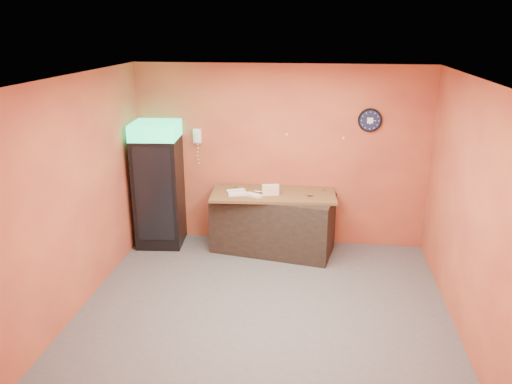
# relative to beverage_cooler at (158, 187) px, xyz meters

# --- Properties ---
(floor) EXTENTS (4.50, 4.50, 0.00)m
(floor) POSITION_rel_beverage_cooler_xyz_m (1.85, -1.61, -0.95)
(floor) COLOR #47474C
(floor) RESTS_ON ground
(back_wall) EXTENTS (4.50, 0.02, 2.80)m
(back_wall) POSITION_rel_beverage_cooler_xyz_m (1.85, 0.39, 0.45)
(back_wall) COLOR #C26336
(back_wall) RESTS_ON floor
(left_wall) EXTENTS (0.02, 4.00, 2.80)m
(left_wall) POSITION_rel_beverage_cooler_xyz_m (-0.40, -1.61, 0.45)
(left_wall) COLOR #C26336
(left_wall) RESTS_ON floor
(right_wall) EXTENTS (0.02, 4.00, 2.80)m
(right_wall) POSITION_rel_beverage_cooler_xyz_m (4.10, -1.61, 0.45)
(right_wall) COLOR #C26336
(right_wall) RESTS_ON floor
(ceiling) EXTENTS (4.50, 4.00, 0.02)m
(ceiling) POSITION_rel_beverage_cooler_xyz_m (1.85, -1.61, 1.85)
(ceiling) COLOR white
(ceiling) RESTS_ON back_wall
(beverage_cooler) EXTENTS (0.74, 0.75, 1.95)m
(beverage_cooler) POSITION_rel_beverage_cooler_xyz_m (0.00, 0.00, 0.00)
(beverage_cooler) COLOR black
(beverage_cooler) RESTS_ON floor
(prep_counter) EXTENTS (1.90, 1.09, 0.90)m
(prep_counter) POSITION_rel_beverage_cooler_xyz_m (1.80, -0.00, -0.51)
(prep_counter) COLOR black
(prep_counter) RESTS_ON floor
(wall_clock) EXTENTS (0.35, 0.06, 0.35)m
(wall_clock) POSITION_rel_beverage_cooler_xyz_m (3.17, 0.36, 1.05)
(wall_clock) COLOR black
(wall_clock) RESTS_ON back_wall
(wall_phone) EXTENTS (0.12, 0.11, 0.22)m
(wall_phone) POSITION_rel_beverage_cooler_xyz_m (0.57, 0.34, 0.74)
(wall_phone) COLOR white
(wall_phone) RESTS_ON back_wall
(butcher_paper) EXTENTS (1.90, 0.95, 0.04)m
(butcher_paper) POSITION_rel_beverage_cooler_xyz_m (1.80, -0.00, -0.04)
(butcher_paper) COLOR brown
(butcher_paper) RESTS_ON prep_counter
(sub_roll_stack) EXTENTS (0.26, 0.15, 0.16)m
(sub_roll_stack) POSITION_rel_beverage_cooler_xyz_m (1.76, -0.11, 0.06)
(sub_roll_stack) COLOR beige
(sub_roll_stack) RESTS_ON butcher_paper
(wrapped_sandwich_left) EXTENTS (0.29, 0.18, 0.04)m
(wrapped_sandwich_left) POSITION_rel_beverage_cooler_xyz_m (1.28, -0.19, 0.00)
(wrapped_sandwich_left) COLOR silver
(wrapped_sandwich_left) RESTS_ON butcher_paper
(wrapped_sandwich_mid) EXTENTS (0.27, 0.21, 0.04)m
(wrapped_sandwich_mid) POSITION_rel_beverage_cooler_xyz_m (1.52, -0.20, 0.00)
(wrapped_sandwich_mid) COLOR silver
(wrapped_sandwich_mid) RESTS_ON butcher_paper
(wrapped_sandwich_right) EXTENTS (0.29, 0.21, 0.04)m
(wrapped_sandwich_right) POSITION_rel_beverage_cooler_xyz_m (1.23, -0.05, 0.00)
(wrapped_sandwich_right) COLOR silver
(wrapped_sandwich_right) RESTS_ON butcher_paper
(kitchen_tool) EXTENTS (0.06, 0.06, 0.06)m
(kitchen_tool) POSITION_rel_beverage_cooler_xyz_m (1.66, -0.00, 0.01)
(kitchen_tool) COLOR silver
(kitchen_tool) RESTS_ON butcher_paper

